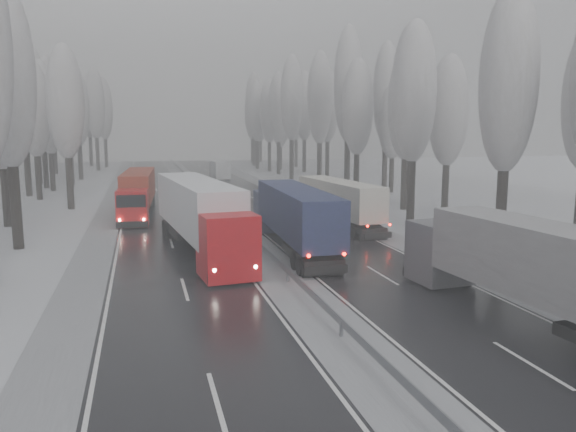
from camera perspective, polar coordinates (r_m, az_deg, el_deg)
name	(u,v)px	position (r m, az deg, el deg)	size (l,w,h in m)	color
ground	(386,383)	(18.43, 9.88, -16.34)	(260.00, 260.00, 0.00)	silver
carriageway_right	(294,223)	(47.42, 0.60, -0.68)	(7.50, 200.00, 0.03)	black
carriageway_left	(167,228)	(45.82, -12.17, -1.21)	(7.50, 200.00, 0.03)	black
median_slush	(232,225)	(46.33, -5.67, -0.94)	(3.00, 200.00, 0.04)	#A4A7AC
shoulder_right	(349,220)	(48.94, 6.20, -0.43)	(2.40, 200.00, 0.04)	#A4A7AC
shoulder_left	(102,231)	(45.89, -18.36, -1.44)	(2.40, 200.00, 0.04)	#A4A7AC
median_guardrail	(232,218)	(46.22, -5.68, -0.24)	(0.12, 200.00, 0.76)	slate
tree_16	(508,82)	(38.04, 21.49, 12.51)	(3.60, 3.60, 16.53)	black
tree_18	(414,93)	(47.46, 12.70, 12.06)	(3.60, 3.60, 16.58)	black
tree_19	(448,112)	(53.56, 15.99, 10.16)	(3.60, 3.60, 14.57)	black
tree_20	(406,105)	(56.21, 11.94, 10.97)	(3.60, 3.60, 15.71)	black
tree_21	(409,89)	(60.88, 12.20, 12.52)	(3.60, 3.60, 18.62)	black
tree_22	(358,108)	(65.39, 7.09, 10.83)	(3.60, 3.60, 15.86)	black
tree_23	(393,122)	(71.52, 10.61, 9.38)	(3.60, 3.60, 13.55)	black
tree_24	(348,85)	(70.92, 6.15, 13.06)	(3.60, 3.60, 20.49)	black
tree_25	(386,94)	(77.21, 9.97, 12.13)	(3.60, 3.60, 19.44)	black
tree_26	(320,99)	(80.39, 3.26, 11.81)	(3.60, 3.60, 18.78)	black
tree_27	(357,106)	(86.54, 7.02, 11.04)	(3.60, 3.60, 17.62)	black
tree_28	(292,99)	(90.31, 0.37, 11.82)	(3.60, 3.60, 19.62)	black
tree_29	(328,107)	(96.23, 4.06, 11.03)	(3.60, 3.60, 18.11)	black
tree_30	(278,108)	(99.75, -0.98, 10.88)	(3.60, 3.60, 17.86)	black
tree_31	(304,107)	(105.16, 1.68, 11.02)	(3.60, 3.60, 18.58)	black
tree_32	(269,112)	(107.05, -1.92, 10.55)	(3.60, 3.60, 17.33)	black
tree_33	(280,122)	(111.63, -0.78, 9.49)	(3.60, 3.60, 14.33)	black
tree_34	(257,112)	(113.81, -3.17, 10.53)	(3.60, 3.60, 17.63)	black
tree_35	(296,111)	(119.87, 0.83, 10.64)	(3.60, 3.60, 18.25)	black
tree_36	(254,105)	(123.77, -3.51, 11.14)	(3.60, 3.60, 20.23)	black
tree_37	(281,118)	(129.12, -0.76, 9.97)	(3.60, 3.60, 16.37)	black
tree_38	(252,114)	(134.41, -3.68, 10.34)	(3.60, 3.60, 17.97)	black
tree_39	(260,119)	(138.86, -2.83, 9.82)	(3.60, 3.60, 16.19)	black
tree_58	(6,77)	(40.63, -26.72, 12.53)	(3.60, 3.60, 17.21)	black
tree_62	(65,103)	(59.30, -21.70, 10.62)	(3.60, 3.60, 16.04)	black
tree_64	(34,110)	(68.78, -24.41, 9.79)	(3.60, 3.60, 15.42)	black
tree_65	(22,88)	(73.15, -25.42, 11.65)	(3.60, 3.60, 19.48)	black
tree_66	(49,114)	(78.28, -23.15, 9.55)	(3.60, 3.60, 15.23)	black
tree_67	(41,105)	(82.48, -23.77, 10.27)	(3.60, 3.60, 17.09)	black
tree_68	(68,108)	(84.82, -21.46, 10.15)	(3.60, 3.60, 16.65)	black
tree_69	(34,97)	(89.51, -24.36, 10.97)	(3.60, 3.60, 19.35)	black
tree_70	(77,109)	(94.82, -20.61, 10.15)	(3.60, 3.60, 17.09)	black
tree_71	(48,99)	(99.42, -23.21, 10.84)	(3.60, 3.60, 19.61)	black
tree_72	(67,118)	(104.35, -21.50, 9.23)	(3.60, 3.60, 15.11)	black
tree_73	(52,111)	(108.71, -22.83, 9.82)	(3.60, 3.60, 17.22)	black
tree_74	(95,104)	(114.83, -19.01, 10.71)	(3.60, 3.60, 19.68)	black
tree_75	(47,108)	(119.75, -23.28, 10.05)	(3.60, 3.60, 18.60)	black
tree_76	(104,110)	(124.11, -18.20, 10.23)	(3.60, 3.60, 18.55)	black
tree_77	(78,123)	(128.47, -20.57, 8.85)	(3.60, 3.60, 14.32)	black
tree_78	(89,108)	(130.94, -19.60, 10.34)	(3.60, 3.60, 19.55)	black
tree_79	(77,115)	(135.12, -20.62, 9.55)	(3.60, 3.60, 17.07)	black
truck_grey_tarp	(540,268)	(24.22, 24.20, -4.82)	(3.79, 16.25, 4.14)	#58575D
truck_blue_box	(293,213)	(36.33, 0.46, 0.26)	(3.07, 16.24, 4.14)	#1D2649
truck_cream_box	(333,199)	(46.06, 4.63, 1.74)	(3.50, 14.74, 3.75)	#B1AD9D
box_truck_distant	(220,170)	(91.07, -6.97, 4.68)	(2.54, 7.66, 2.84)	#A9ACB0
truck_red_white	(200,212)	(35.59, -8.90, 0.39)	(4.64, 18.00, 4.58)	#B80A10
truck_red_red	(138,190)	(53.34, -14.99, 2.56)	(3.42, 15.57, 3.97)	#B70A0C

